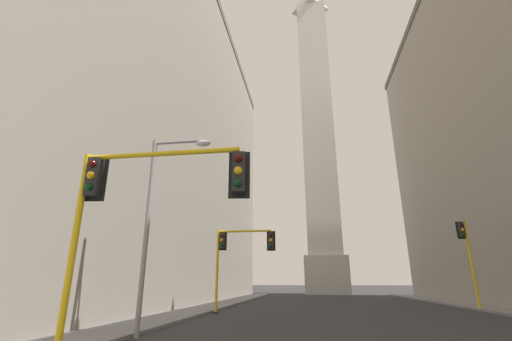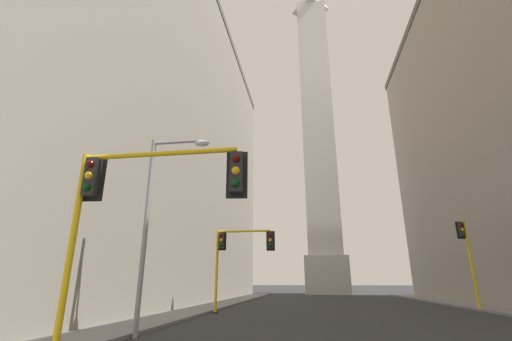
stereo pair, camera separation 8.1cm
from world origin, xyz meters
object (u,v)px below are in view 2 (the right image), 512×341
(traffic_light_mid_right, at_px, (467,250))
(street_lamp, at_px, (157,209))
(obelisk, at_px, (317,126))
(traffic_light_near_left, at_px, (134,196))
(traffic_light_mid_left, at_px, (237,249))

(traffic_light_mid_right, distance_m, street_lamp, 23.56)
(obelisk, xyz_separation_m, traffic_light_near_left, (-7.11, -51.24, -25.77))
(obelisk, relative_size, traffic_light_mid_left, 11.67)
(traffic_light_near_left, xyz_separation_m, street_lamp, (-1.42, 4.47, 0.61))
(traffic_light_mid_right, bearing_deg, traffic_light_mid_left, -162.80)
(obelisk, relative_size, traffic_light_near_left, 11.39)
(obelisk, relative_size, street_lamp, 7.99)
(traffic_light_mid_right, relative_size, traffic_light_near_left, 1.17)
(traffic_light_mid_left, distance_m, street_lamp, 10.39)
(traffic_light_mid_right, relative_size, street_lamp, 0.82)
(traffic_light_mid_right, bearing_deg, street_lamp, -139.04)
(obelisk, height_order, traffic_light_mid_right, obelisk)
(street_lamp, bearing_deg, traffic_light_mid_right, 40.96)
(traffic_light_near_left, height_order, street_lamp, street_lamp)
(traffic_light_mid_left, height_order, street_lamp, street_lamp)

